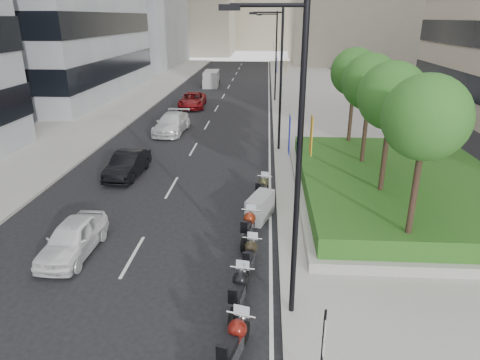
# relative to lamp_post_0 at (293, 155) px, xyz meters

# --- Properties ---
(ground) EXTENTS (160.00, 160.00, 0.00)m
(ground) POSITION_rel_lamp_post_0_xyz_m (-4.14, -1.00, -5.07)
(ground) COLOR black
(ground) RESTS_ON ground
(sidewalk_right) EXTENTS (10.00, 100.00, 0.15)m
(sidewalk_right) POSITION_rel_lamp_post_0_xyz_m (4.86, 29.00, -4.99)
(sidewalk_right) COLOR #9E9B93
(sidewalk_right) RESTS_ON ground
(sidewalk_left) EXTENTS (8.00, 100.00, 0.15)m
(sidewalk_left) POSITION_rel_lamp_post_0_xyz_m (-16.14, 29.00, -4.99)
(sidewalk_left) COLOR #9E9B93
(sidewalk_left) RESTS_ON ground
(lane_edge) EXTENTS (0.12, 100.00, 0.01)m
(lane_edge) POSITION_rel_lamp_post_0_xyz_m (-0.44, 29.00, -5.06)
(lane_edge) COLOR silver
(lane_edge) RESTS_ON ground
(lane_centre) EXTENTS (0.12, 100.00, 0.01)m
(lane_centre) POSITION_rel_lamp_post_0_xyz_m (-5.64, 29.00, -5.06)
(lane_centre) COLOR silver
(lane_centre) RESTS_ON ground
(planter) EXTENTS (10.00, 14.00, 0.40)m
(planter) POSITION_rel_lamp_post_0_xyz_m (5.86, 9.00, -4.72)
(planter) COLOR #A3A298
(planter) RESTS_ON sidewalk_right
(hedge) EXTENTS (9.40, 13.40, 0.80)m
(hedge) POSITION_rel_lamp_post_0_xyz_m (5.86, 9.00, -4.12)
(hedge) COLOR #144815
(hedge) RESTS_ON planter
(tree_0) EXTENTS (2.80, 2.80, 6.30)m
(tree_0) POSITION_rel_lamp_post_0_xyz_m (4.36, 3.00, 0.36)
(tree_0) COLOR #332319
(tree_0) RESTS_ON planter
(tree_1) EXTENTS (2.80, 2.80, 6.30)m
(tree_1) POSITION_rel_lamp_post_0_xyz_m (4.36, 7.00, 0.36)
(tree_1) COLOR #332319
(tree_1) RESTS_ON planter
(tree_2) EXTENTS (2.80, 2.80, 6.30)m
(tree_2) POSITION_rel_lamp_post_0_xyz_m (4.36, 11.00, 0.36)
(tree_2) COLOR #332319
(tree_2) RESTS_ON planter
(tree_3) EXTENTS (2.80, 2.80, 6.30)m
(tree_3) POSITION_rel_lamp_post_0_xyz_m (4.36, 15.00, 0.36)
(tree_3) COLOR #332319
(tree_3) RESTS_ON planter
(lamp_post_0) EXTENTS (2.34, 0.45, 9.00)m
(lamp_post_0) POSITION_rel_lamp_post_0_xyz_m (0.00, 0.00, 0.00)
(lamp_post_0) COLOR black
(lamp_post_0) RESTS_ON ground
(lamp_post_1) EXTENTS (2.34, 0.45, 9.00)m
(lamp_post_1) POSITION_rel_lamp_post_0_xyz_m (0.00, 17.00, 0.00)
(lamp_post_1) COLOR black
(lamp_post_1) RESTS_ON ground
(lamp_post_2) EXTENTS (2.34, 0.45, 9.00)m
(lamp_post_2) POSITION_rel_lamp_post_0_xyz_m (0.00, 35.00, 0.00)
(lamp_post_2) COLOR black
(lamp_post_2) RESTS_ON ground
(parking_sign) EXTENTS (0.06, 0.32, 2.50)m
(parking_sign) POSITION_rel_lamp_post_0_xyz_m (0.66, -3.00, -3.61)
(parking_sign) COLOR black
(parking_sign) RESTS_ON ground
(motorcycle_1) EXTENTS (0.93, 2.33, 1.19)m
(motorcycle_1) POSITION_rel_lamp_post_0_xyz_m (-1.42, -2.11, -4.43)
(motorcycle_1) COLOR black
(motorcycle_1) RESTS_ON ground
(motorcycle_2) EXTENTS (0.78, 2.33, 1.16)m
(motorcycle_2) POSITION_rel_lamp_post_0_xyz_m (-1.45, 0.15, -4.44)
(motorcycle_2) COLOR black
(motorcycle_2) RESTS_ON ground
(motorcycle_3) EXTENTS (0.71, 2.13, 1.06)m
(motorcycle_3) POSITION_rel_lamp_post_0_xyz_m (-1.19, 2.31, -4.50)
(motorcycle_3) COLOR black
(motorcycle_3) RESTS_ON ground
(motorcycle_4) EXTENTS (0.77, 2.30, 1.15)m
(motorcycle_4) POSITION_rel_lamp_post_0_xyz_m (-1.35, 4.46, -4.45)
(motorcycle_4) COLOR black
(motorcycle_4) RESTS_ON ground
(motorcycle_5) EXTENTS (1.32, 2.00, 1.13)m
(motorcycle_5) POSITION_rel_lamp_post_0_xyz_m (-0.91, 6.50, -4.50)
(motorcycle_5) COLOR black
(motorcycle_5) RESTS_ON ground
(motorcycle_6) EXTENTS (0.81, 2.18, 1.10)m
(motorcycle_6) POSITION_rel_lamp_post_0_xyz_m (-0.85, 8.59, -4.48)
(motorcycle_6) COLOR black
(motorcycle_6) RESTS_ON ground
(car_a) EXTENTS (1.66, 3.92, 1.32)m
(car_a) POSITION_rel_lamp_post_0_xyz_m (-7.90, 3.06, -4.40)
(car_a) COLOR white
(car_a) RESTS_ON ground
(car_b) EXTENTS (1.69, 4.23, 1.37)m
(car_b) POSITION_rel_lamp_post_0_xyz_m (-8.46, 11.59, -4.38)
(car_b) COLOR black
(car_b) RESTS_ON ground
(car_c) EXTENTS (2.38, 5.24, 1.49)m
(car_c) POSITION_rel_lamp_post_0_xyz_m (-8.01, 21.31, -4.32)
(car_c) COLOR silver
(car_c) RESTS_ON ground
(car_d) EXTENTS (2.68, 5.36, 1.46)m
(car_d) POSITION_rel_lamp_post_0_xyz_m (-8.06, 31.24, -4.34)
(car_d) COLOR maroon
(car_d) RESTS_ON ground
(delivery_van) EXTENTS (1.96, 4.73, 1.96)m
(delivery_van) POSITION_rel_lamp_post_0_xyz_m (-7.89, 44.94, -4.15)
(delivery_van) COLOR #BBBCBD
(delivery_van) RESTS_ON ground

